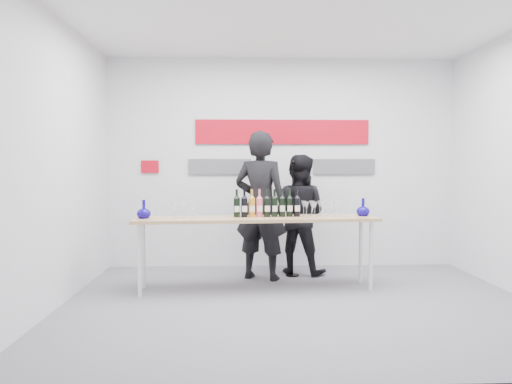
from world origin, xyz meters
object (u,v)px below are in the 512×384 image
tasting_table (256,223)px  presenter_right (298,214)px  presenter_left (261,205)px  mic_stand (293,241)px

tasting_table → presenter_right: size_ratio=1.79×
tasting_table → presenter_left: bearing=78.0°
tasting_table → presenter_right: 1.06m
tasting_table → presenter_left: 0.58m
presenter_right → mic_stand: presenter_right is taller
tasting_table → presenter_right: presenter_right is taller
tasting_table → mic_stand: size_ratio=1.89×
tasting_table → presenter_right: (0.60, 0.87, 0.01)m
presenter_left → mic_stand: size_ratio=1.25×
presenter_left → presenter_right: 0.64m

